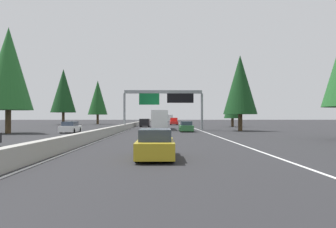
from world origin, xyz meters
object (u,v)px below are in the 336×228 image
at_px(bus_near_center, 160,119).
at_px(conifer_left_near, 8,69).
at_px(sedan_near_right, 186,127).
at_px(conifer_left_mid, 63,91).
at_px(pickup_mid_right, 174,121).
at_px(conifer_right_near, 240,85).
at_px(conifer_right_mid, 232,103).
at_px(oncoming_near, 71,127).
at_px(conifer_left_far, 98,98).
at_px(minivan_far_center, 145,122).
at_px(sedan_mid_center, 155,145).
at_px(sign_gantry_overhead, 164,98).
at_px(box_truck_far_left, 170,118).

xyz_separation_m(bus_near_center, conifer_left_near, (-12.27, 19.01, 6.45)).
relative_size(sedan_near_right, conifer_left_mid, 0.29).
relative_size(bus_near_center, pickup_mid_right, 2.05).
xyz_separation_m(conifer_right_near, conifer_left_mid, (36.93, 38.06, 2.26)).
xyz_separation_m(conifer_right_mid, conifer_left_near, (-25.20, 34.29, 3.20)).
bearing_deg(oncoming_near, conifer_right_mid, 131.28).
relative_size(conifer_left_near, conifer_left_far, 1.07).
relative_size(bus_near_center, minivan_far_center, 2.30).
bearing_deg(pickup_mid_right, sedan_mid_center, 176.96).
bearing_deg(conifer_left_mid, conifer_left_near, -170.58).
bearing_deg(sign_gantry_overhead, minivan_far_center, 14.28).
relative_size(conifer_right_mid, conifer_left_near, 0.61).
xyz_separation_m(box_truck_far_left, oncoming_near, (-90.79, 15.37, -0.93)).
relative_size(sedan_mid_center, conifer_left_mid, 0.29).
bearing_deg(sedan_near_right, oncoming_near, 98.48).
xyz_separation_m(minivan_far_center, oncoming_near, (-23.77, 8.37, -0.27)).
relative_size(pickup_mid_right, conifer_right_mid, 0.69).
bearing_deg(sedan_near_right, bus_near_center, 23.82).
height_order(pickup_mid_right, conifer_right_mid, conifer_right_mid).
height_order(sign_gantry_overhead, sedan_mid_center, sign_gantry_overhead).
bearing_deg(sign_gantry_overhead, sedan_mid_center, 178.81).
bearing_deg(conifer_right_near, pickup_mid_right, 13.70).
xyz_separation_m(oncoming_near, conifer_left_near, (-1.54, 7.35, 7.48)).
relative_size(minivan_far_center, conifer_left_mid, 0.33).
relative_size(sign_gantry_overhead, conifer_left_far, 1.01).
xyz_separation_m(sedan_near_right, conifer_right_mid, (21.36, -11.55, 4.28)).
distance_m(oncoming_near, conifer_left_far, 47.67).
relative_size(sedan_near_right, bus_near_center, 0.38).
xyz_separation_m(sign_gantry_overhead, conifer_right_mid, (15.69, -14.55, -0.06)).
bearing_deg(sign_gantry_overhead, conifer_left_far, 25.90).
distance_m(pickup_mid_right, conifer_left_far, 23.76).
relative_size(sign_gantry_overhead, conifer_left_near, 0.94).
height_order(sedan_near_right, oncoming_near, same).
bearing_deg(bus_near_center, conifer_right_near, -117.74).
xyz_separation_m(conifer_right_near, conifer_right_mid, (19.20, -3.35, -1.88)).
relative_size(minivan_far_center, box_truck_far_left, 0.59).
bearing_deg(conifer_left_near, conifer_left_far, -1.10).
distance_m(box_truck_far_left, conifer_left_mid, 58.19).
bearing_deg(pickup_mid_right, box_truck_far_left, -0.29).
xyz_separation_m(pickup_mid_right, minivan_far_center, (-15.47, 6.74, 0.04)).
bearing_deg(box_truck_far_left, sedan_mid_center, 178.19).
bearing_deg(oncoming_near, conifer_left_mid, -160.73).
distance_m(sedan_mid_center, minivan_far_center, 48.64).
relative_size(minivan_far_center, oncoming_near, 1.14).
distance_m(box_truck_far_left, conifer_left_near, 95.31).
distance_m(sedan_near_right, oncoming_near, 15.56).
height_order(conifer_right_near, conifer_left_far, conifer_left_far).
relative_size(pickup_mid_right, minivan_far_center, 1.12).
relative_size(bus_near_center, box_truck_far_left, 1.35).
bearing_deg(minivan_far_center, conifer_left_far, 32.80).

